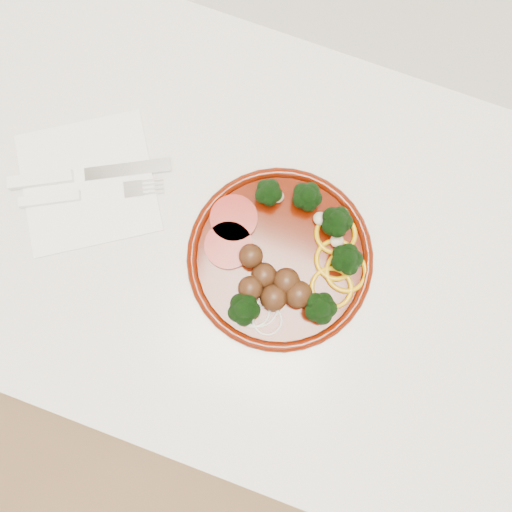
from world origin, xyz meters
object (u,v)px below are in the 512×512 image
(napkin, at_px, (88,182))
(fork, at_px, (67,197))
(plate, at_px, (284,258))
(knife, at_px, (68,176))

(napkin, bearing_deg, fork, -118.95)
(plate, distance_m, fork, 0.30)
(plate, height_order, fork, plate)
(napkin, relative_size, fork, 0.98)
(napkin, xyz_separation_m, knife, (-0.03, -0.00, 0.01))
(knife, xyz_separation_m, fork, (0.01, -0.03, -0.00))
(plate, relative_size, knife, 1.22)
(fork, bearing_deg, knife, 83.00)
(knife, bearing_deg, fork, -97.00)
(napkin, relative_size, knife, 0.87)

